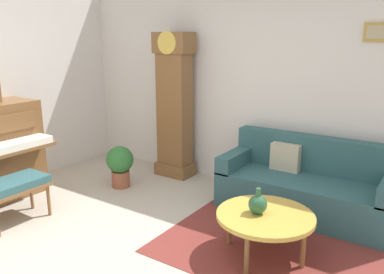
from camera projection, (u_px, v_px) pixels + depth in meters
name	position (u px, v px, depth m)	size (l,w,h in m)	color
ground_plane	(120.00, 264.00, 3.51)	(6.40, 6.00, 0.10)	#B2A899
wall_back	(244.00, 80.00, 5.08)	(5.30, 0.13, 2.80)	silver
area_rug	(272.00, 249.00, 3.65)	(2.10, 1.50, 0.01)	maroon
piano_bench	(13.00, 187.00, 4.11)	(0.42, 0.70, 0.48)	brown
grandfather_clock	(175.00, 110.00, 5.44)	(0.52, 0.34, 2.03)	brown
couch	(306.00, 186.00, 4.39)	(1.90, 0.80, 0.84)	#2D565B
coffee_table	(265.00, 217.00, 3.47)	(0.88, 0.88, 0.41)	gold
green_jug	(258.00, 204.00, 3.45)	(0.17, 0.17, 0.24)	#234C33
potted_plant	(120.00, 164.00, 5.14)	(0.36, 0.36, 0.56)	#935138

